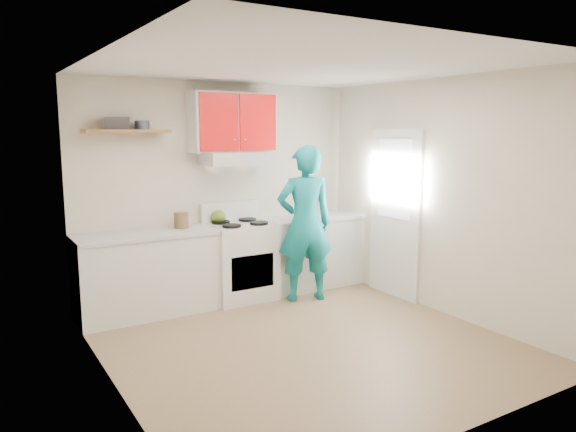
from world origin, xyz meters
TOP-DOWN VIEW (x-y plane):
  - floor at (0.00, 0.00)m, footprint 3.80×3.80m
  - ceiling at (0.00, 0.00)m, footprint 3.60×3.80m
  - back_wall at (0.00, 1.90)m, footprint 3.60×0.04m
  - front_wall at (0.00, -1.90)m, footprint 3.60×0.04m
  - left_wall at (-1.80, 0.00)m, footprint 0.04×3.80m
  - right_wall at (1.80, 0.00)m, footprint 0.04×3.80m
  - door at (1.78, 0.70)m, footprint 0.05×0.85m
  - door_glass at (1.75, 0.70)m, footprint 0.01×0.55m
  - counter_left at (-1.04, 1.60)m, footprint 1.52×0.60m
  - counter_right at (1.14, 1.60)m, footprint 1.32×0.60m
  - stove at (0.10, 1.57)m, footprint 0.76×0.65m
  - range_hood at (0.10, 1.68)m, footprint 0.76×0.44m
  - upper_cabinets at (0.10, 1.73)m, footprint 1.02×0.33m
  - shelf at (-1.15, 1.75)m, footprint 0.90×0.30m
  - books at (-1.25, 1.75)m, footprint 0.29×0.23m
  - tin at (-0.97, 1.77)m, footprint 0.18×0.18m
  - kettle at (-0.09, 1.76)m, footprint 0.24×0.24m
  - crock at (-0.60, 1.67)m, footprint 0.17×0.17m
  - cutting_board at (1.06, 1.62)m, footprint 0.34×0.30m
  - silicone_mat at (1.61, 1.60)m, footprint 0.38×0.34m
  - person at (0.74, 1.13)m, footprint 0.77×0.62m

SIDE VIEW (x-z plane):
  - floor at x=0.00m, z-range 0.00..0.00m
  - counter_left at x=-1.04m, z-range 0.00..0.90m
  - counter_right at x=1.14m, z-range 0.00..0.90m
  - stove at x=0.10m, z-range 0.00..0.92m
  - silicone_mat at x=1.61m, z-range 0.90..0.91m
  - cutting_board at x=1.06m, z-range 0.90..0.92m
  - person at x=0.74m, z-range 0.00..1.86m
  - kettle at x=-0.09m, z-range 0.92..1.08m
  - crock at x=-0.60m, z-range 0.90..1.10m
  - door at x=1.78m, z-range 0.00..2.05m
  - back_wall at x=0.00m, z-range 0.00..2.60m
  - front_wall at x=0.00m, z-range 0.00..2.60m
  - left_wall at x=-1.80m, z-range 0.00..2.60m
  - right_wall at x=1.80m, z-range 0.00..2.60m
  - door_glass at x=1.75m, z-range 0.98..1.92m
  - range_hood at x=0.10m, z-range 1.62..1.77m
  - shelf at x=-1.15m, z-range 2.00..2.04m
  - tin at x=-0.97m, z-range 2.04..2.13m
  - books at x=-1.25m, z-range 2.04..2.17m
  - upper_cabinets at x=0.10m, z-range 1.77..2.47m
  - ceiling at x=0.00m, z-range 2.58..2.62m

